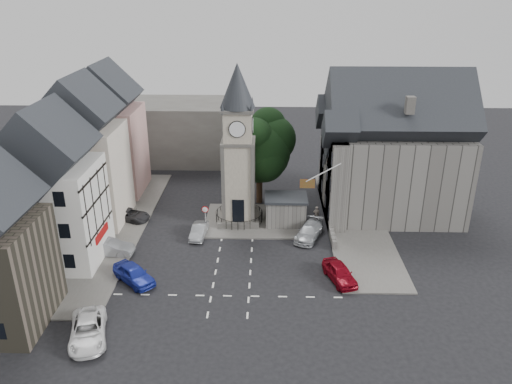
{
  "coord_description": "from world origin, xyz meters",
  "views": [
    {
      "loc": [
        2.9,
        -38.81,
        23.08
      ],
      "look_at": [
        1.82,
        5.0,
        4.59
      ],
      "focal_mm": 35.0,
      "sensor_mm": 36.0,
      "label": 1
    }
  ],
  "objects_px": {
    "stone_shelter": "(286,210)",
    "pedestrian": "(316,214)",
    "clock_tower": "(238,147)",
    "car_east_red": "(340,273)",
    "car_west_blue": "(134,274)"
  },
  "relations": [
    {
      "from": "car_west_blue",
      "to": "pedestrian",
      "type": "height_order",
      "value": "pedestrian"
    },
    {
      "from": "clock_tower",
      "to": "stone_shelter",
      "type": "distance_m",
      "value": 8.15
    },
    {
      "from": "clock_tower",
      "to": "pedestrian",
      "type": "distance_m",
      "value": 10.79
    },
    {
      "from": "car_east_red",
      "to": "clock_tower",
      "type": "bearing_deg",
      "value": 111.36
    },
    {
      "from": "stone_shelter",
      "to": "car_west_blue",
      "type": "xyz_separation_m",
      "value": [
        -12.91,
        -11.14,
        -0.79
      ]
    },
    {
      "from": "car_east_red",
      "to": "pedestrian",
      "type": "bearing_deg",
      "value": 77.25
    },
    {
      "from": "clock_tower",
      "to": "pedestrian",
      "type": "bearing_deg",
      "value": 0.04
    },
    {
      "from": "clock_tower",
      "to": "car_east_red",
      "type": "bearing_deg",
      "value": -50.67
    },
    {
      "from": "stone_shelter",
      "to": "car_west_blue",
      "type": "height_order",
      "value": "stone_shelter"
    },
    {
      "from": "stone_shelter",
      "to": "pedestrian",
      "type": "distance_m",
      "value": 3.31
    },
    {
      "from": "car_east_red",
      "to": "pedestrian",
      "type": "xyz_separation_m",
      "value": [
        -1.0,
        11.0,
        0.15
      ]
    },
    {
      "from": "clock_tower",
      "to": "car_west_blue",
      "type": "xyz_separation_m",
      "value": [
        -8.11,
        -11.63,
        -7.36
      ]
    },
    {
      "from": "pedestrian",
      "to": "car_east_red",
      "type": "bearing_deg",
      "value": 92.08
    },
    {
      "from": "stone_shelter",
      "to": "car_west_blue",
      "type": "distance_m",
      "value": 17.07
    },
    {
      "from": "clock_tower",
      "to": "pedestrian",
      "type": "relative_size",
      "value": 9.21
    }
  ]
}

